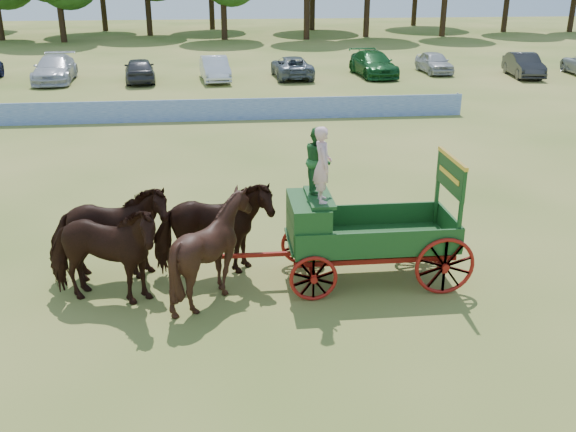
% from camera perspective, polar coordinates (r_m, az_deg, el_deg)
% --- Properties ---
extents(ground, '(160.00, 160.00, 0.00)m').
position_cam_1_polar(ground, '(14.62, -5.37, -7.52)').
color(ground, '#A6914B').
rests_on(ground, ground).
extents(horse_lead_left, '(3.05, 1.96, 2.38)m').
position_cam_1_polar(horse_lead_left, '(14.54, -16.20, -3.28)').
color(horse_lead_left, black).
rests_on(horse_lead_left, ground).
extents(horse_lead_right, '(2.88, 1.42, 2.38)m').
position_cam_1_polar(horse_lead_right, '(15.53, -15.57, -1.59)').
color(horse_lead_right, black).
rests_on(horse_lead_right, ground).
extents(horse_wheel_left, '(2.42, 2.22, 2.38)m').
position_cam_1_polar(horse_wheel_left, '(14.29, -6.69, -2.95)').
color(horse_wheel_left, black).
rests_on(horse_wheel_left, ground).
extents(horse_wheel_right, '(2.92, 1.54, 2.38)m').
position_cam_1_polar(horse_wheel_right, '(15.30, -6.68, -1.27)').
color(horse_wheel_right, black).
rests_on(horse_wheel_right, ground).
extents(farm_dray, '(6.00, 2.00, 3.85)m').
position_cam_1_polar(farm_dray, '(14.87, 4.69, 0.04)').
color(farm_dray, maroon).
rests_on(farm_dray, ground).
extents(sponsor_banner, '(26.00, 0.08, 1.05)m').
position_cam_1_polar(sponsor_banner, '(31.51, -7.88, 9.29)').
color(sponsor_banner, '#1D469D').
rests_on(sponsor_banner, ground).
extents(parked_cars, '(57.66, 7.51, 1.65)m').
position_cam_1_polar(parked_cars, '(43.26, -4.09, 13.05)').
color(parked_cars, silver).
rests_on(parked_cars, ground).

